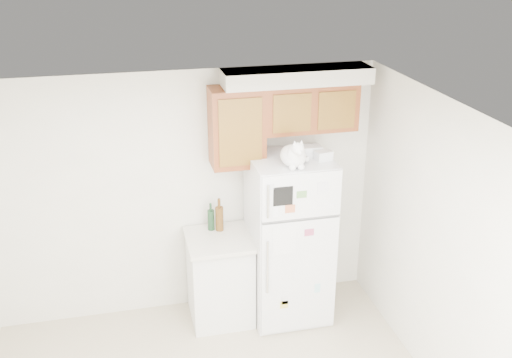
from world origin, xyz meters
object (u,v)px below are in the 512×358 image
object	(u,v)px
base_counter	(220,277)
cat	(294,155)
refrigerator	(289,239)
bottle_green	(211,217)
storage_box_front	(323,155)
bottle_amber	(219,215)
storage_box_back	(311,151)

from	to	relation	value
base_counter	cat	distance (m)	1.52
refrigerator	bottle_green	size ratio (longest dim) A/B	5.94
cat	bottle_green	xyz separation A→B (m)	(-0.71, 0.45, -0.75)
storage_box_front	bottle_amber	distance (m)	1.19
refrigerator	storage_box_front	xyz separation A→B (m)	(0.28, -0.10, 0.89)
cat	storage_box_back	world-z (taller)	cat
cat	storage_box_front	world-z (taller)	cat
refrigerator	bottle_amber	world-z (taller)	refrigerator
storage_box_front	bottle_green	xyz separation A→B (m)	(-1.02, 0.35, -0.68)
base_counter	cat	bearing A→B (deg)	-22.58
base_counter	bottle_green	bearing A→B (deg)	105.13
bottle_amber	base_counter	bearing A→B (deg)	-103.27
cat	bottle_amber	size ratio (longest dim) A/B	1.22
cat	storage_box_back	xyz separation A→B (m)	(0.24, 0.23, -0.06)
bottle_green	bottle_amber	distance (m)	0.09
cat	bottle_green	world-z (taller)	cat
storage_box_front	bottle_amber	bearing A→B (deg)	149.61
storage_box_back	refrigerator	bearing A→B (deg)	-170.26
storage_box_back	bottle_green	world-z (taller)	storage_box_back
cat	storage_box_front	distance (m)	0.33
refrigerator	bottle_green	world-z (taller)	refrigerator
storage_box_back	cat	bearing A→B (deg)	-133.79
storage_box_back	bottle_green	xyz separation A→B (m)	(-0.94, 0.22, -0.69)
storage_box_back	bottle_green	distance (m)	1.19
storage_box_back	storage_box_front	bearing A→B (deg)	-57.59
refrigerator	storage_box_back	distance (m)	0.92
refrigerator	bottle_amber	distance (m)	0.73
storage_box_front	bottle_amber	world-z (taller)	storage_box_front
refrigerator	cat	size ratio (longest dim) A/B	4.12
bottle_green	refrigerator	bearing A→B (deg)	-18.46
refrigerator	cat	world-z (taller)	cat
bottle_amber	cat	bearing A→B (deg)	-33.60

